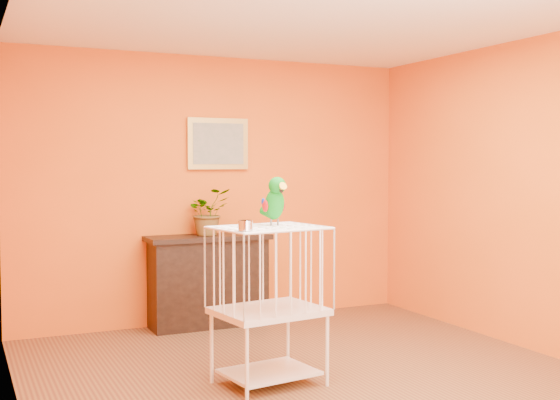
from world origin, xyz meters
name	(u,v)px	position (x,y,z in m)	size (l,w,h in m)	color
ground	(326,385)	(0.00, 0.00, 0.00)	(4.50, 4.50, 0.00)	brown
room_shell	(327,160)	(0.00, 0.00, 1.58)	(4.50, 4.50, 4.50)	orange
console_cabinet	(208,281)	(-0.17, 2.04, 0.44)	(1.18, 0.42, 0.87)	black
potted_plant	(208,217)	(-0.17, 2.04, 1.05)	(0.40, 0.45, 0.35)	#26722D
framed_picture	(218,144)	(0.00, 2.22, 1.75)	(0.62, 0.04, 0.50)	gold
birdcage	(269,303)	(-0.36, 0.18, 0.58)	(0.79, 0.65, 1.11)	white
feed_cup	(245,226)	(-0.63, -0.05, 1.15)	(0.10, 0.10, 0.07)	silver
parrot	(275,201)	(-0.28, 0.27, 1.29)	(0.17, 0.31, 0.35)	#59544C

